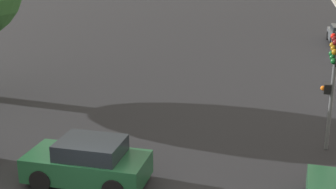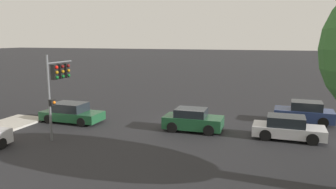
{
  "view_description": "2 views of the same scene",
  "coord_description": "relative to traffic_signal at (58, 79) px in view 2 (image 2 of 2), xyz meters",
  "views": [
    {
      "loc": [
        5.21,
        -10.28,
        7.14
      ],
      "look_at": [
        1.32,
        4.41,
        2.37
      ],
      "focal_mm": 50.0,
      "sensor_mm": 36.0,
      "label": 1
    },
    {
      "loc": [
        -5.53,
        22.31,
        6.02
      ],
      "look_at": [
        0.76,
        2.92,
        2.49
      ],
      "focal_mm": 35.0,
      "sensor_mm": 36.0,
      "label": 2
    }
  ],
  "objects": [
    {
      "name": "traffic_signal",
      "position": [
        0.0,
        0.0,
        0.0
      ],
      "size": [
        0.56,
        2.46,
        5.08
      ],
      "rotation": [
        0.0,
        0.0,
        3.13
      ],
      "color": "#515456",
      "rests_on": "ground_plane"
    },
    {
      "name": "ground_plane",
      "position": [
        -6.75,
        -5.86,
        -3.62
      ],
      "size": [
        300.0,
        300.0,
        0.0
      ],
      "primitive_type": "plane",
      "color": "black"
    },
    {
      "name": "crossing_car_3",
      "position": [
        -7.39,
        -3.87,
        -2.91
      ],
      "size": [
        3.85,
        1.92,
        1.48
      ],
      "rotation": [
        0.0,
        0.0,
        3.16
      ],
      "color": "#194728",
      "rests_on": "ground_plane"
    },
    {
      "name": "fire_hydrant",
      "position": [
        2.45,
        1.97,
        -3.13
      ],
      "size": [
        0.22,
        0.22,
        0.92
      ],
      "color": "red",
      "rests_on": "ground_plane"
    },
    {
      "name": "crossing_car_0",
      "position": [
        1.51,
        -3.37,
        -2.96
      ],
      "size": [
        4.43,
        2.07,
        1.4
      ],
      "rotation": [
        0.0,
        0.0,
        3.13
      ],
      "color": "#194728",
      "rests_on": "ground_plane"
    },
    {
      "name": "crossing_car_1",
      "position": [
        -14.5,
        -8.27,
        -2.88
      ],
      "size": [
        4.05,
        2.09,
        1.58
      ],
      "rotation": [
        0.0,
        0.0,
        -0.04
      ],
      "color": "navy",
      "rests_on": "ground_plane"
    },
    {
      "name": "crossing_car_2",
      "position": [
        -13.25,
        -3.9,
        -2.95
      ],
      "size": [
        4.17,
        1.93,
        1.41
      ],
      "rotation": [
        0.0,
        0.0,
        3.13
      ],
      "color": "#B7B7BC",
      "rests_on": "ground_plane"
    }
  ]
}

